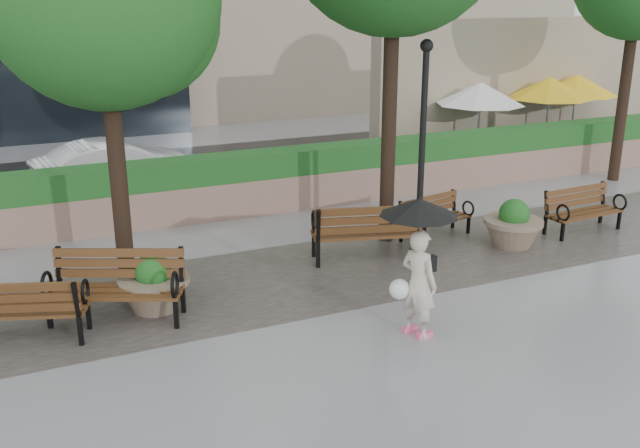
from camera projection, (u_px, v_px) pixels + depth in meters
name	position (u px, v px, depth m)	size (l,w,h in m)	color
ground	(432.00, 342.00, 10.07)	(100.00, 100.00, 0.00)	gray
cobble_strip	(339.00, 270.00, 12.66)	(28.00, 3.20, 0.01)	#383330
hedge_wall	(261.00, 182.00, 15.92)	(24.00, 0.80, 1.35)	#906A5D
cafe_wall	(518.00, 85.00, 21.84)	(10.00, 0.60, 4.00)	tan
cafe_hedge	(550.00, 150.00, 20.22)	(8.00, 0.50, 0.90)	#184A1C
asphalt_street	(212.00, 172.00, 19.59)	(40.00, 7.00, 0.00)	black
bench_0	(22.00, 321.00, 10.04)	(1.92, 1.28, 0.97)	#583219
bench_1	(117.00, 301.00, 10.64)	(2.09, 1.52, 1.05)	#583219
bench_2	(368.00, 243.00, 13.07)	(2.17, 1.34, 1.09)	#583219
bench_3	(435.00, 226.00, 14.26)	(1.63, 0.92, 0.83)	#583219
bench_4	(582.00, 219.00, 14.60)	(1.73, 0.77, 0.91)	#583219
planter_left	(154.00, 288.00, 10.99)	(1.10, 1.10, 0.92)	#7F6B56
planter_right	(513.00, 228.00, 13.75)	(1.13, 1.13, 0.95)	#7F6B56
lamppost	(422.00, 159.00, 13.40)	(0.28, 0.28, 3.91)	black
patio_umb_white	(481.00, 94.00, 19.96)	(2.50, 2.50, 2.30)	black
patio_umb_yellow_a	(550.00, 88.00, 21.11)	(2.50, 2.50, 2.30)	black
patio_umb_yellow_b	(576.00, 85.00, 21.85)	(2.50, 2.50, 2.30)	black
car_right	(116.00, 166.00, 17.49)	(1.36, 3.89, 1.28)	silver
pedestrian	(418.00, 254.00, 9.92)	(1.10, 1.10, 2.02)	beige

